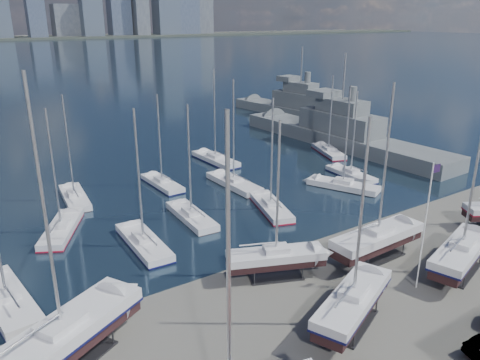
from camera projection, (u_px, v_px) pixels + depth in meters
ground at (383, 286)px, 41.19m from camera, size 1400.00×1400.00×0.00m
sailboat_cradle_0 at (63, 337)px, 31.09m from camera, size 12.50×8.91×19.66m
sailboat_cradle_2 at (276, 257)px, 41.97m from camera, size 9.13×5.63×14.56m
sailboat_cradle_3 at (353, 301)px, 35.32m from camera, size 10.36×6.51×16.24m
sailboat_cradle_4 at (378, 238)px, 45.35m from camera, size 10.59×3.22×17.09m
sailboat_cradle_5 at (461, 252)px, 42.73m from camera, size 10.79×5.69×16.74m
sailboat_moored_0 at (8, 302)px, 38.31m from camera, size 4.17×10.97×16.00m
sailboat_moored_1 at (62, 230)px, 51.29m from camera, size 6.95×9.80×14.45m
sailboat_moored_2 at (75, 199)px, 60.24m from camera, size 3.61×9.71×14.33m
sailboat_moored_3 at (144, 244)px, 48.15m from camera, size 3.19×10.17×15.06m
sailboat_moored_4 at (191, 217)px, 54.59m from camera, size 3.18×9.54×14.19m
sailboat_moored_5 at (162, 184)px, 65.52m from camera, size 2.80×9.10×13.49m
sailboat_moored_6 at (271, 208)px, 57.30m from camera, size 5.49×10.02×14.43m
sailboat_moored_7 at (234, 184)px, 65.46m from camera, size 3.06×10.31×15.50m
sailboat_moored_8 at (215, 160)px, 76.45m from camera, size 3.30×10.60×15.71m
sailboat_moored_9 at (343, 186)px, 64.57m from camera, size 6.58×10.07×14.82m
sailboat_moored_10 at (351, 175)px, 69.33m from camera, size 3.19×9.05×13.27m
sailboat_moored_11 at (328, 152)px, 81.09m from camera, size 5.72×9.73×14.06m
naval_ship_east at (340, 136)px, 86.33m from camera, size 9.00×46.17×18.13m
naval_ship_west at (300, 110)px, 111.18m from camera, size 11.27×40.09×17.56m
flagpole at (426, 219)px, 38.83m from camera, size 1.01×0.12×11.45m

